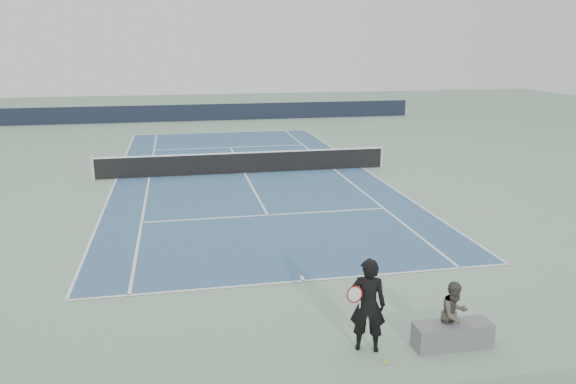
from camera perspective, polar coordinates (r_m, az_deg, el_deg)
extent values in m
plane|color=gray|center=(24.99, -4.45, 1.91)|extent=(80.00, 80.00, 0.00)
cube|color=#34597C|center=(24.99, -4.45, 1.92)|extent=(10.97, 23.77, 0.01)
cylinder|color=silver|center=(24.97, -19.22, 2.36)|extent=(0.10, 0.10, 1.07)
cylinder|color=silver|center=(26.38, 9.49, 3.63)|extent=(0.10, 0.10, 1.07)
cube|color=black|center=(24.89, -4.47, 2.94)|extent=(12.80, 0.03, 0.90)
cube|color=white|center=(24.80, -4.49, 4.00)|extent=(12.80, 0.04, 0.06)
cube|color=black|center=(42.46, -7.42, 8.04)|extent=(30.00, 0.25, 1.20)
imported|color=black|center=(10.70, 8.11, -11.27)|extent=(0.82, 0.70, 1.84)
torus|color=maroon|center=(10.46, 6.78, -10.28)|extent=(0.34, 0.18, 0.36)
cylinder|color=white|center=(10.46, 6.78, -10.28)|extent=(0.29, 0.14, 0.32)
cylinder|color=white|center=(10.64, 7.31, -11.41)|extent=(0.08, 0.13, 0.27)
sphere|color=yellow|center=(10.74, 9.92, -16.68)|extent=(0.06, 0.06, 0.06)
cube|color=slate|center=(11.45, 16.36, -13.74)|extent=(1.57, 0.87, 0.48)
imported|color=#49463A|center=(11.25, 16.52, -11.81)|extent=(0.73, 0.64, 1.28)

